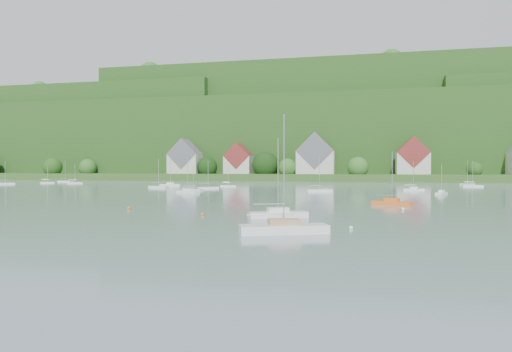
# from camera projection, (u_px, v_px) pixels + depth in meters

# --- Properties ---
(far_shore_strip) EXTENTS (600.00, 60.00, 3.00)m
(far_shore_strip) POSITION_uv_depth(u_px,v_px,m) (307.00, 177.00, 215.80)
(far_shore_strip) COLOR #2E541F
(far_shore_strip) RESTS_ON ground
(forested_ridge) EXTENTS (620.00, 181.22, 69.89)m
(forested_ridge) POSITION_uv_depth(u_px,v_px,m) (321.00, 139.00, 282.23)
(forested_ridge) COLOR #1D4516
(forested_ridge) RESTS_ON ground
(village_building_0) EXTENTS (14.00, 10.40, 16.00)m
(village_building_0) POSITION_uv_depth(u_px,v_px,m) (185.00, 159.00, 215.05)
(village_building_0) COLOR beige
(village_building_0) RESTS_ON far_shore_strip
(village_building_1) EXTENTS (12.00, 9.36, 14.00)m
(village_building_1) POSITION_uv_depth(u_px,v_px,m) (239.00, 161.00, 211.53)
(village_building_1) COLOR beige
(village_building_1) RESTS_ON far_shore_strip
(village_building_2) EXTENTS (16.00, 11.44, 18.00)m
(village_building_2) POSITION_uv_depth(u_px,v_px,m) (316.00, 157.00, 202.85)
(village_building_2) COLOR beige
(village_building_2) RESTS_ON far_shore_strip
(village_building_3) EXTENTS (13.00, 10.40, 15.50)m
(village_building_3) POSITION_uv_depth(u_px,v_px,m) (413.00, 159.00, 192.13)
(village_building_3) COLOR beige
(village_building_3) RESTS_ON far_shore_strip
(near_sailboat_2) EXTENTS (7.81, 4.66, 10.19)m
(near_sailboat_2) POSITION_uv_depth(u_px,v_px,m) (284.00, 228.00, 39.83)
(near_sailboat_2) COLOR white
(near_sailboat_2) RESTS_ON ground
(near_sailboat_3) EXTENTS (6.84, 4.48, 9.00)m
(near_sailboat_3) POSITION_uv_depth(u_px,v_px,m) (278.00, 214.00, 52.61)
(near_sailboat_3) COLOR white
(near_sailboat_3) RESTS_ON ground
(near_sailboat_5) EXTENTS (6.11, 4.00, 8.05)m
(near_sailboat_5) POSITION_uv_depth(u_px,v_px,m) (392.00, 202.00, 70.01)
(near_sailboat_5) COLOR orange
(near_sailboat_5) RESTS_ON ground
(mooring_buoy_1) EXTENTS (0.37, 0.37, 0.37)m
(mooring_buoy_1) POSITION_uv_depth(u_px,v_px,m) (351.00, 229.00, 42.88)
(mooring_buoy_1) COLOR white
(mooring_buoy_1) RESTS_ON ground
(mooring_buoy_2) EXTENTS (0.44, 0.44, 0.44)m
(mooring_buoy_2) POSITION_uv_depth(u_px,v_px,m) (202.00, 215.00, 55.06)
(mooring_buoy_2) COLOR orange
(mooring_buoy_2) RESTS_ON ground
(mooring_buoy_3) EXTENTS (0.49, 0.49, 0.49)m
(mooring_buoy_3) POSITION_uv_depth(u_px,v_px,m) (129.00, 209.00, 63.16)
(mooring_buoy_3) COLOR orange
(mooring_buoy_3) RESTS_ON ground
(mooring_buoy_4) EXTENTS (0.43, 0.43, 0.43)m
(mooring_buoy_4) POSITION_uv_depth(u_px,v_px,m) (403.00, 210.00, 62.13)
(mooring_buoy_4) COLOR white
(mooring_buoy_4) RESTS_ON ground
(far_sailboat_cluster) EXTENTS (198.41, 68.61, 8.71)m
(far_sailboat_cluster) POSITION_uv_depth(u_px,v_px,m) (289.00, 186.00, 133.88)
(far_sailboat_cluster) COLOR white
(far_sailboat_cluster) RESTS_ON ground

